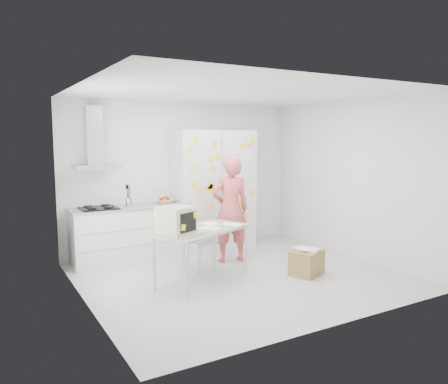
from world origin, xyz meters
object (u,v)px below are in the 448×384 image
chair (196,235)px  cardboard_box (307,262)px  desk (186,225)px  person (230,209)px

chair → cardboard_box: 1.76m
desk → chair: 0.94m
cardboard_box → person: bearing=117.3°
person → chair: size_ratio=1.85×
person → chair: (-0.68, -0.08, -0.34)m
person → cardboard_box: person is taller
cardboard_box → desk: bearing=167.5°
desk → chair: desk is taller
chair → cardboard_box: chair is taller
cardboard_box → chair: bearing=139.3°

